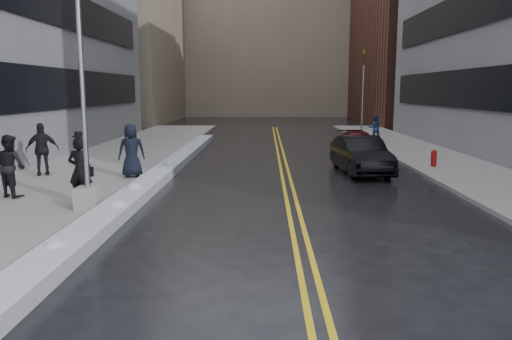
{
  "coord_description": "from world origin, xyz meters",
  "views": [
    {
      "loc": [
        1.69,
        -11.62,
        3.44
      ],
      "look_at": [
        1.43,
        1.69,
        1.3
      ],
      "focal_mm": 35.0,
      "sensor_mm": 36.0,
      "label": 1
    }
  ],
  "objects_px": {
    "traffic_signal": "(363,90)",
    "pedestrian_b": "(10,166)",
    "pedestrian_fedora": "(80,171)",
    "car_maroon": "(358,143)",
    "car_black": "(361,155)",
    "pedestrian_d": "(42,149)",
    "pedestrian_c": "(131,151)",
    "pedestrian_east": "(375,128)",
    "lamppost": "(84,123)",
    "fire_hydrant": "(434,157)"
  },
  "relations": [
    {
      "from": "car_black",
      "to": "car_maroon",
      "type": "relative_size",
      "value": 1.11
    },
    {
      "from": "pedestrian_b",
      "to": "fire_hydrant",
      "type": "bearing_deg",
      "value": -129.15
    },
    {
      "from": "traffic_signal",
      "to": "pedestrian_d",
      "type": "bearing_deg",
      "value": -132.91
    },
    {
      "from": "lamppost",
      "to": "pedestrian_b",
      "type": "distance_m",
      "value": 3.53
    },
    {
      "from": "fire_hydrant",
      "to": "pedestrian_east",
      "type": "relative_size",
      "value": 0.43
    },
    {
      "from": "traffic_signal",
      "to": "pedestrian_fedora",
      "type": "xyz_separation_m",
      "value": [
        -12.21,
        -21.42,
        -2.28
      ]
    },
    {
      "from": "pedestrian_east",
      "to": "car_black",
      "type": "relative_size",
      "value": 0.37
    },
    {
      "from": "pedestrian_b",
      "to": "pedestrian_fedora",
      "type": "bearing_deg",
      "value": -171.49
    },
    {
      "from": "fire_hydrant",
      "to": "pedestrian_c",
      "type": "distance_m",
      "value": 12.77
    },
    {
      "from": "pedestrian_c",
      "to": "pedestrian_east",
      "type": "distance_m",
      "value": 18.38
    },
    {
      "from": "car_maroon",
      "to": "car_black",
      "type": "bearing_deg",
      "value": -103.52
    },
    {
      "from": "traffic_signal",
      "to": "pedestrian_b",
      "type": "height_order",
      "value": "traffic_signal"
    },
    {
      "from": "pedestrian_c",
      "to": "car_black",
      "type": "xyz_separation_m",
      "value": [
        9.05,
        1.95,
        -0.4
      ]
    },
    {
      "from": "pedestrian_c",
      "to": "car_maroon",
      "type": "distance_m",
      "value": 12.94
    },
    {
      "from": "pedestrian_fedora",
      "to": "car_maroon",
      "type": "relative_size",
      "value": 0.46
    },
    {
      "from": "pedestrian_fedora",
      "to": "pedestrian_c",
      "type": "relative_size",
      "value": 0.96
    },
    {
      "from": "fire_hydrant",
      "to": "traffic_signal",
      "type": "height_order",
      "value": "traffic_signal"
    },
    {
      "from": "lamppost",
      "to": "pedestrian_b",
      "type": "relative_size",
      "value": 3.92
    },
    {
      "from": "fire_hydrant",
      "to": "car_maroon",
      "type": "distance_m",
      "value": 5.66
    },
    {
      "from": "pedestrian_b",
      "to": "pedestrian_d",
      "type": "xyz_separation_m",
      "value": [
        -0.76,
        3.93,
        0.05
      ]
    },
    {
      "from": "pedestrian_b",
      "to": "pedestrian_east",
      "type": "relative_size",
      "value": 1.13
    },
    {
      "from": "fire_hydrant",
      "to": "pedestrian_b",
      "type": "height_order",
      "value": "pedestrian_b"
    },
    {
      "from": "lamppost",
      "to": "fire_hydrant",
      "type": "bearing_deg",
      "value": 33.04
    },
    {
      "from": "car_black",
      "to": "pedestrian_east",
      "type": "bearing_deg",
      "value": 70.06
    },
    {
      "from": "traffic_signal",
      "to": "pedestrian_d",
      "type": "relative_size",
      "value": 2.95
    },
    {
      "from": "car_maroon",
      "to": "pedestrian_fedora",
      "type": "bearing_deg",
      "value": -133.58
    },
    {
      "from": "pedestrian_b",
      "to": "pedestrian_d",
      "type": "distance_m",
      "value": 4.01
    },
    {
      "from": "pedestrian_b",
      "to": "pedestrian_east",
      "type": "xyz_separation_m",
      "value": [
        14.95,
        17.39,
        -0.12
      ]
    },
    {
      "from": "pedestrian_b",
      "to": "lamppost",
      "type": "bearing_deg",
      "value": -178.79
    },
    {
      "from": "pedestrian_fedora",
      "to": "car_black",
      "type": "distance_m",
      "value": 11.35
    },
    {
      "from": "pedestrian_b",
      "to": "car_black",
      "type": "height_order",
      "value": "pedestrian_b"
    },
    {
      "from": "pedestrian_b",
      "to": "pedestrian_d",
      "type": "height_order",
      "value": "pedestrian_d"
    },
    {
      "from": "car_black",
      "to": "car_maroon",
      "type": "bearing_deg",
      "value": 75.37
    },
    {
      "from": "car_black",
      "to": "lamppost",
      "type": "bearing_deg",
      "value": -147.14
    },
    {
      "from": "pedestrian_fedora",
      "to": "pedestrian_east",
      "type": "relative_size",
      "value": 1.14
    },
    {
      "from": "fire_hydrant",
      "to": "car_black",
      "type": "relative_size",
      "value": 0.16
    },
    {
      "from": "car_black",
      "to": "pedestrian_fedora",
      "type": "bearing_deg",
      "value": -150.69
    },
    {
      "from": "pedestrian_d",
      "to": "pedestrian_east",
      "type": "distance_m",
      "value": 20.69
    },
    {
      "from": "pedestrian_b",
      "to": "pedestrian_c",
      "type": "xyz_separation_m",
      "value": [
        2.8,
        3.61,
        0.05
      ]
    },
    {
      "from": "traffic_signal",
      "to": "pedestrian_c",
      "type": "distance_m",
      "value": 20.84
    },
    {
      "from": "lamppost",
      "to": "pedestrian_east",
      "type": "relative_size",
      "value": 4.45
    },
    {
      "from": "pedestrian_east",
      "to": "lamppost",
      "type": "bearing_deg",
      "value": 58.94
    },
    {
      "from": "pedestrian_d",
      "to": "pedestrian_fedora",
      "type": "bearing_deg",
      "value": 99.93
    },
    {
      "from": "car_maroon",
      "to": "lamppost",
      "type": "bearing_deg",
      "value": -131.23
    },
    {
      "from": "traffic_signal",
      "to": "pedestrian_east",
      "type": "distance_m",
      "value": 3.98
    },
    {
      "from": "pedestrian_east",
      "to": "car_black",
      "type": "xyz_separation_m",
      "value": [
        -3.11,
        -11.82,
        -0.24
      ]
    },
    {
      "from": "lamppost",
      "to": "traffic_signal",
      "type": "bearing_deg",
      "value": 61.79
    },
    {
      "from": "pedestrian_fedora",
      "to": "car_maroon",
      "type": "bearing_deg",
      "value": -125.41
    },
    {
      "from": "fire_hydrant",
      "to": "pedestrian_c",
      "type": "xyz_separation_m",
      "value": [
        -12.41,
        -2.95,
        0.62
      ]
    },
    {
      "from": "traffic_signal",
      "to": "car_maroon",
      "type": "height_order",
      "value": "traffic_signal"
    }
  ]
}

